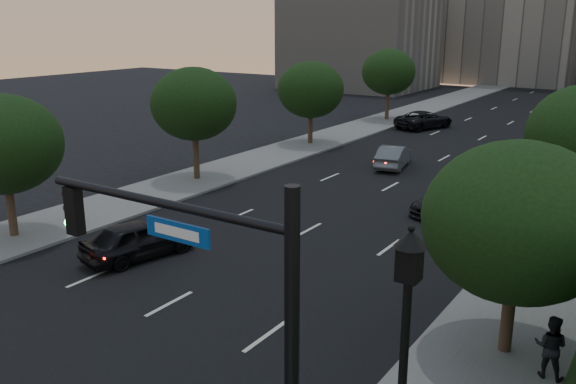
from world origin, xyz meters
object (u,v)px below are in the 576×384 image
Objects in this scene: sedan_far_left at (424,120)px; sedan_near_right at (446,200)px; sedan_near_left at (139,239)px; pedestrian_b at (551,347)px; pedestrian_c at (548,236)px; traffic_signal_mast at (237,368)px; street_lamp at (403,367)px; sedan_far_right at (551,135)px; sedan_mid_left at (394,156)px.

sedan_near_right is at bearing 133.34° from sedan_far_left.
sedan_far_left is (-1.70, 35.33, -0.01)m from sedan_near_left.
pedestrian_b is 0.91× the size of pedestrian_c.
pedestrian_b is at bearing 67.55° from traffic_signal_mast.
sedan_near_right is (-3.72, 21.47, -3.02)m from traffic_signal_mast.
sedan_far_right is at bearing 96.69° from street_lamp.
street_lamp is at bearing 170.47° from sedan_near_left.
pedestrian_c reaches higher than sedan_near_left.
sedan_near_left is at bearing 72.84° from sedan_mid_left.
traffic_signal_mast is at bearing 67.82° from pedestrian_b.
sedan_far_right is at bearing -82.25° from pedestrian_c.
street_lamp is 1.26× the size of sedan_mid_left.
traffic_signal_mast is 43.15m from sedan_far_right.
pedestrian_c reaches higher than pedestrian_b.
pedestrian_b is (13.47, -20.37, 0.29)m from sedan_mid_left.
street_lamp is at bearing 86.82° from pedestrian_c.
sedan_mid_left is (2.13, 20.15, -0.06)m from sedan_near_left.
street_lamp reaches higher than pedestrian_b.
sedan_far_left is 1.44× the size of sedan_far_right.
pedestrian_b is at bearing 112.36° from sedan_mid_left.
sedan_near_left is 20.26m from sedan_mid_left.
sedan_mid_left is at bearing -56.25° from pedestrian_b.
pedestrian_c is (4.76, -25.58, 0.44)m from sedan_far_right.
sedan_near_left reaches higher than sedan_near_right.
traffic_signal_mast is at bearing 97.71° from sedan_mid_left.
pedestrian_b reaches higher than sedan_far_left.
traffic_signal_mast is 1.55× the size of sedan_near_right.
sedan_far_left is at bearing 110.60° from street_lamp.
sedan_near_left is at bearing -110.19° from sedan_near_right.
sedan_near_left is 1.04× the size of sedan_mid_left.
sedan_far_left reaches higher than sedan_far_right.
pedestrian_c is at bearing 89.61° from street_lamp.
sedan_far_right is 2.04× the size of pedestrian_c.
traffic_signal_mast is 9.72m from pedestrian_b.
street_lamp is 40.11m from sedan_far_right.
pedestrian_b is at bearing 71.06° from street_lamp.
sedan_near_left is (-12.03, 8.87, -2.88)m from traffic_signal_mast.
sedan_far_right is (0.74, 21.48, 0.01)m from sedan_near_right.
sedan_far_right is 26.03m from pedestrian_c.
sedan_near_right is at bearing -60.10° from pedestrian_b.
pedestrian_c reaches higher than sedan_far_right.
pedestrian_c is (11.69, -11.66, 0.37)m from sedan_mid_left.
sedan_far_left is (-15.42, 41.04, -1.85)m from street_lamp.
street_lamp is 1.21× the size of sedan_near_left.
pedestrian_b is (3.57, 8.65, -2.65)m from traffic_signal_mast.
sedan_far_left is at bearing -62.76° from pedestrian_c.
sedan_mid_left is 1.14× the size of sedan_far_right.
sedan_far_left is at bearing -167.67° from sedan_far_right.
sedan_mid_left is (-9.90, 29.02, -2.94)m from traffic_signal_mast.
sedan_near_right is at bearing 106.46° from street_lamp.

